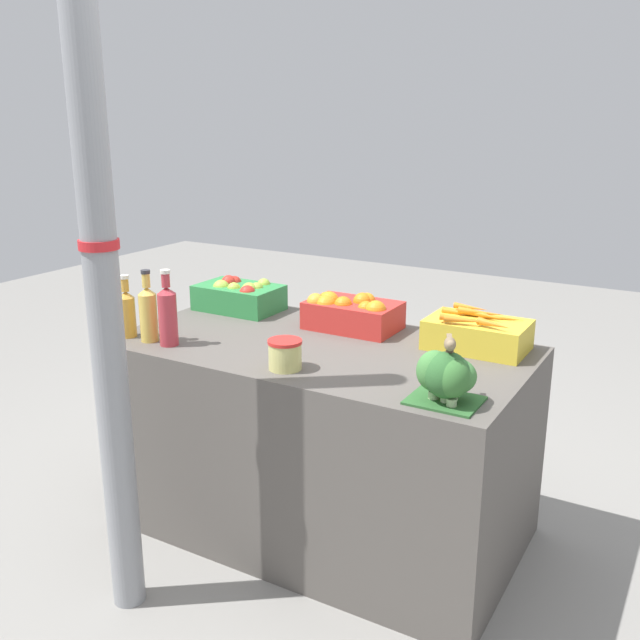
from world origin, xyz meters
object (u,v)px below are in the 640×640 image
support_pole (102,281)px  sparrow_bird (450,344)px  juice_bottle_amber (127,312)px  juice_bottle_ruby (168,314)px  carrot_crate (477,333)px  orange_crate (351,312)px  pickle_jar (285,354)px  broccoli_pile (447,376)px  juice_bottle_golden (148,312)px  apple_crate (239,296)px

support_pole → sparrow_bird: (0.98, 0.44, -0.17)m
juice_bottle_amber → juice_bottle_ruby: bearing=0.0°
carrot_crate → juice_bottle_amber: 1.37m
orange_crate → pickle_jar: bearing=-87.2°
pickle_jar → broccoli_pile: bearing=-1.0°
support_pole → orange_crate: support_pole is taller
carrot_crate → juice_bottle_golden: size_ratio=1.30×
orange_crate → sparrow_bird: sparrow_bird is taller
juice_bottle_amber → pickle_jar: bearing=0.0°
juice_bottle_amber → sparrow_bird: 1.35m
broccoli_pile → carrot_crate: bearing=98.8°
support_pole → carrot_crate: 1.37m
apple_crate → juice_bottle_amber: juice_bottle_amber is taller
orange_crate → sparrow_bird: (0.63, -0.56, 0.12)m
orange_crate → sparrow_bird: bearing=-41.5°
juice_bottle_golden → pickle_jar: bearing=0.0°
support_pole → sparrow_bird: 1.09m
juice_bottle_ruby → sparrow_bird: 1.14m
apple_crate → orange_crate: orange_crate is taller
broccoli_pile → juice_bottle_golden: 1.23m
orange_crate → juice_bottle_amber: bearing=-143.1°
orange_crate → broccoli_pile: (0.62, -0.55, 0.02)m
apple_crate → juice_bottle_golden: size_ratio=1.30×
support_pole → carrot_crate: size_ratio=6.22×
juice_bottle_amber → juice_bottle_ruby: size_ratio=0.85×
support_pole → juice_bottle_amber: size_ratio=9.18×
juice_bottle_ruby → sparrow_bird: (1.14, -0.02, 0.07)m
support_pole → apple_crate: support_pole is taller
broccoli_pile → pickle_jar: bearing=179.0°
juice_bottle_golden → pickle_jar: (0.63, 0.00, -0.06)m
juice_bottle_amber → juice_bottle_golden: (0.11, 0.00, 0.02)m
pickle_jar → juice_bottle_amber: bearing=-180.0°
juice_bottle_amber → juice_bottle_golden: bearing=0.0°
support_pole → juice_bottle_golden: support_pole is taller
juice_bottle_ruby → sparrow_bird: size_ratio=2.29×
carrot_crate → sparrow_bird: (0.09, -0.57, 0.13)m
support_pole → apple_crate: size_ratio=6.22×
carrot_crate → juice_bottle_ruby: bearing=-152.2°
juice_bottle_amber → pickle_jar: juice_bottle_amber is taller
apple_crate → juice_bottle_ruby: juice_bottle_ruby is taller
support_pole → pickle_jar: (0.38, 0.45, -0.31)m
juice_bottle_ruby → pickle_jar: bearing=0.0°
apple_crate → carrot_crate: bearing=0.1°
juice_bottle_golden → pickle_jar: juice_bottle_golden is taller
support_pole → broccoli_pile: support_pole is taller
juice_bottle_golden → juice_bottle_ruby: (0.10, 0.00, 0.01)m
carrot_crate → sparrow_bird: bearing=-80.7°
orange_crate → juice_bottle_amber: 0.90m
broccoli_pile → juice_bottle_amber: size_ratio=0.87×
juice_bottle_amber → juice_bottle_golden: 0.12m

